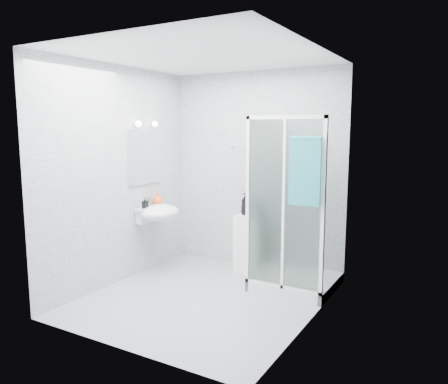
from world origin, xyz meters
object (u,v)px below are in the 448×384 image
Objects in this scene: hand_towel at (305,169)px; soap_dispenser_black at (145,203)px; storage_cabinet at (249,244)px; wall_basin at (158,212)px; shampoo_bottle_b at (255,206)px; shampoo_bottle_a at (245,204)px; soap_dispenser_orange at (158,198)px; shower_enclosure at (288,251)px.

hand_towel is 2.13m from soap_dispenser_black.
storage_cabinet is 1.44m from soap_dispenser_black.
shampoo_bottle_b is at bearing 30.27° from wall_basin.
shampoo_bottle_a reaches higher than soap_dispenser_orange.
hand_towel is at bearing -33.93° from shampoo_bottle_a.
wall_basin is 3.27× the size of soap_dispenser_orange.
shampoo_bottle_a is 1.12× the size of shampoo_bottle_b.
hand_towel is 2.17m from soap_dispenser_orange.
hand_towel is at bearing 1.54° from soap_dispenser_black.
wall_basin is at bearing 58.84° from soap_dispenser_black.
hand_towel is 2.52× the size of shampoo_bottle_a.
soap_dispenser_orange is at bearing 173.64° from hand_towel.
soap_dispenser_orange is at bearing -158.11° from shampoo_bottle_b.
shower_enclosure reaches higher than shampoo_bottle_b.
hand_towel is at bearing -38.28° from shampoo_bottle_b.
shower_enclosure is 7.06× the size of shampoo_bottle_a.
soap_dispenser_black is (-0.08, -0.14, 0.14)m from wall_basin.
shampoo_bottle_a is 1.16m from soap_dispenser_orange.
shampoo_bottle_b is at bearing 7.17° from shampoo_bottle_a.
soap_dispenser_orange is (-1.77, -0.17, 0.50)m from shower_enclosure.
hand_towel is 2.82× the size of shampoo_bottle_b.
storage_cabinet is 2.67× the size of shampoo_bottle_a.
storage_cabinet is at bearing 30.99° from wall_basin.
hand_towel is (0.97, -0.69, 1.07)m from storage_cabinet.
soap_dispenser_orange is 0.29m from soap_dispenser_black.
storage_cabinet is (-0.65, 0.29, -0.07)m from shower_enclosure.
wall_basin is 0.21m from soap_dispenser_black.
shampoo_bottle_a is (-0.71, 0.29, 0.45)m from shower_enclosure.
shampoo_bottle_b is (0.07, 0.02, 0.51)m from storage_cabinet.
storage_cabinet is 0.51m from shampoo_bottle_b.
storage_cabinet is at bearing 155.78° from shower_enclosure.
soap_dispenser_black reaches higher than storage_cabinet.
storage_cabinet is at bearing 22.12° from soap_dispenser_orange.
shampoo_bottle_a is (-1.03, 0.70, -0.55)m from hand_towel.
shampoo_bottle_a is at bearing 36.15° from soap_dispenser_black.
soap_dispenser_orange is 1.22× the size of soap_dispenser_black.
shower_enclosure is 1.13m from hand_towel.
hand_towel is at bearing -51.11° from shower_enclosure.
shower_enclosure is at bearing 5.40° from soap_dispenser_orange.
soap_dispenser_orange reaches higher than wall_basin.
shower_enclosure is at bearing 128.89° from hand_towel.
shower_enclosure is 3.57× the size of wall_basin.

